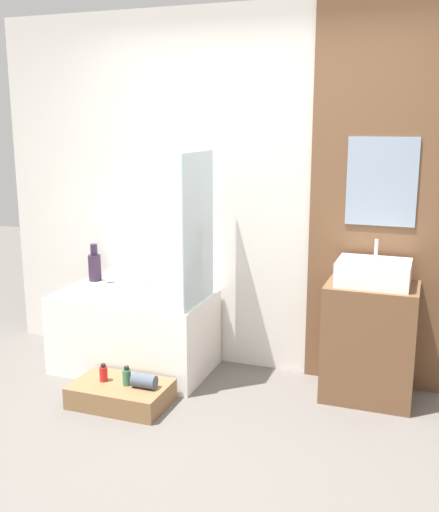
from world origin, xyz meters
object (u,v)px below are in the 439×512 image
object	(u,v)px
wooden_step_bench	(121,394)
bottle_soap_primary	(104,373)
sink	(373,273)
vase_tall_dark	(95,266)
bathtub	(135,331)
bottle_soap_secondary	(127,377)
vase_round_light	(110,276)

from	to	relation	value
wooden_step_bench	bottle_soap_primary	bearing A→B (deg)	180.00
sink	vase_tall_dark	bearing A→B (deg)	176.41
bathtub	bottle_soap_secondary	distance (m)	0.61
wooden_step_bench	bottle_soap_primary	world-z (taller)	bottle_soap_primary
sink	bottle_soap_primary	distance (m)	1.87
bathtub	bottle_soap_primary	xyz separation A→B (m)	(0.06, -0.56, -0.10)
sink	vase_tall_dark	size ratio (longest dim) A/B	1.55
bathtub	bottle_soap_secondary	size ratio (longest dim) A/B	8.89
sink	bottle_soap_secondary	size ratio (longest dim) A/B	3.63
vase_round_light	bottle_soap_secondary	distance (m)	1.05
wooden_step_bench	sink	size ratio (longest dim) A/B	1.36
vase_tall_dark	vase_round_light	size ratio (longest dim) A/B	2.71
bottle_soap_primary	sink	bearing A→B (deg)	21.98
wooden_step_bench	sink	distance (m)	1.82
bottle_soap_primary	bottle_soap_secondary	distance (m)	0.17
vase_tall_dark	bottle_soap_primary	world-z (taller)	vase_tall_dark
wooden_step_bench	sink	xyz separation A→B (m)	(1.50, 0.66, 0.79)
sink	bottle_soap_secondary	distance (m)	1.73
vase_tall_dark	bottle_soap_secondary	bearing A→B (deg)	-48.68
vase_round_light	bottle_soap_primary	distance (m)	0.98
vase_tall_dark	vase_round_light	world-z (taller)	vase_tall_dark
vase_tall_dark	vase_round_light	xyz separation A→B (m)	(0.14, -0.00, -0.07)
bottle_soap_primary	bottle_soap_secondary	size ratio (longest dim) A/B	0.94
wooden_step_bench	vase_tall_dark	size ratio (longest dim) A/B	2.12
sink	vase_round_light	size ratio (longest dim) A/B	4.21
bathtub	wooden_step_bench	distance (m)	0.63
vase_tall_dark	bottle_soap_primary	bearing A→B (deg)	-56.50
wooden_step_bench	vase_tall_dark	bearing A→B (deg)	129.35
wooden_step_bench	sink	bearing A→B (deg)	23.61
bathtub	wooden_step_bench	bearing A→B (deg)	-71.49
vase_tall_dark	bottle_soap_primary	distance (m)	1.07
bathtub	vase_round_light	bearing A→B (deg)	144.54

